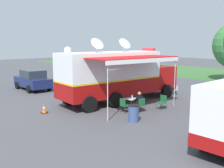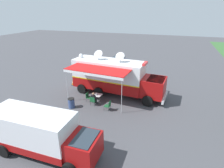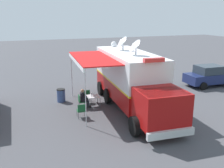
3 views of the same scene
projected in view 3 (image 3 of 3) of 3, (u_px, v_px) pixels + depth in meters
The scene contains 12 objects.
ground_plane at pixel (127, 104), 16.78m from camera, with size 100.00×100.00×0.00m, color #47474C.
lot_stripe at pixel (161, 102), 17.00m from camera, with size 0.12×4.80×0.01m, color silver.
command_truck at pixel (132, 79), 15.56m from camera, with size 5.31×9.66×4.53m.
folding_table at pixel (93, 97), 16.06m from camera, with size 0.86×0.86×0.73m.
water_bottle at pixel (91, 94), 16.03m from camera, with size 0.07×0.07×0.22m.
folding_chair_at_table at pixel (81, 100), 15.90m from camera, with size 0.52×0.52×0.87m.
folding_chair_beside_table at pixel (87, 96), 16.80m from camera, with size 0.52×0.52×0.87m.
folding_chair_spare_by_truck at pixel (82, 110), 14.30m from camera, with size 0.50×0.50×0.87m.
seated_responder at pixel (84, 98), 15.91m from camera, with size 0.68×0.58×1.25m.
trash_bin at pixel (61, 95), 17.07m from camera, with size 0.57×0.57×0.91m.
traffic_cone at pixel (111, 82), 21.14m from camera, with size 0.36×0.36×0.58m.
car_behind_truck at pixel (209, 76), 20.87m from camera, with size 4.28×2.18×1.76m.
Camera 3 is at (6.69, 14.37, 5.75)m, focal length 39.62 mm.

